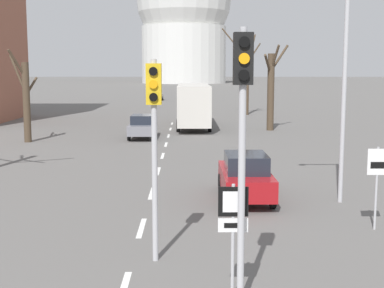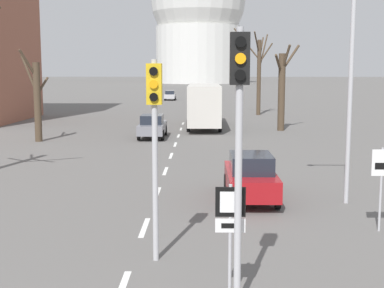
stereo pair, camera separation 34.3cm
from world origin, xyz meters
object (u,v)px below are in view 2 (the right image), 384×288
(traffic_signal_centre_tall, at_px, (155,122))
(sedan_near_left, at_px, (152,126))
(sedan_near_right, at_px, (170,95))
(sedan_mid_centre, at_px, (251,177))
(route_sign_post, at_px, (230,222))
(street_lamp_right, at_px, (342,51))
(speed_limit_sign, at_px, (382,175))
(city_bus, at_px, (204,102))
(traffic_signal_near_right, at_px, (239,117))

(traffic_signal_centre_tall, bearing_deg, sedan_near_left, 95.51)
(sedan_near_right, xyz_separation_m, sedan_mid_centre, (6.84, -65.46, 0.08))
(route_sign_post, distance_m, sedan_near_right, 74.23)
(street_lamp_right, height_order, sedan_near_right, street_lamp_right)
(traffic_signal_centre_tall, distance_m, speed_limit_sign, 6.98)
(traffic_signal_centre_tall, relative_size, city_bus, 0.45)
(route_sign_post, height_order, city_bus, city_bus)
(sedan_near_left, bearing_deg, sedan_near_right, 92.00)
(sedan_near_right, bearing_deg, speed_limit_sign, -81.58)
(traffic_signal_near_right, bearing_deg, city_bus, 90.94)
(route_sign_post, xyz_separation_m, sedan_near_left, (-4.01, 26.31, -0.80))
(street_lamp_right, relative_size, sedan_near_right, 2.08)
(sedan_near_left, height_order, sedan_mid_centre, sedan_mid_centre)
(street_lamp_right, distance_m, sedan_mid_centre, 5.36)
(traffic_signal_centre_tall, bearing_deg, speed_limit_sign, 21.78)
(traffic_signal_near_right, height_order, speed_limit_sign, traffic_signal_near_right)
(traffic_signal_centre_tall, relative_size, route_sign_post, 2.03)
(route_sign_post, bearing_deg, sedan_mid_centre, 82.18)
(street_lamp_right, bearing_deg, speed_limit_sign, -82.88)
(traffic_signal_centre_tall, relative_size, street_lamp_right, 0.56)
(traffic_signal_near_right, relative_size, city_bus, 0.50)
(traffic_signal_centre_tall, height_order, street_lamp_right, street_lamp_right)
(sedan_near_left, height_order, city_bus, city_bus)
(sedan_near_right, relative_size, sedan_mid_centre, 0.98)
(traffic_signal_near_right, xyz_separation_m, sedan_mid_centre, (1.05, 8.85, -2.91))
(traffic_signal_near_right, relative_size, route_sign_post, 2.25)
(sedan_mid_centre, bearing_deg, city_bus, 93.69)
(route_sign_post, relative_size, speed_limit_sign, 0.98)
(traffic_signal_near_right, height_order, traffic_signal_centre_tall, traffic_signal_near_right)
(route_sign_post, bearing_deg, sedan_near_right, 94.38)
(traffic_signal_centre_tall, xyz_separation_m, sedan_near_left, (-2.31, 23.99, -2.58))
(traffic_signal_centre_tall, distance_m, route_sign_post, 3.38)
(sedan_mid_centre, xyz_separation_m, city_bus, (-1.59, 24.74, 1.20))
(traffic_signal_near_right, distance_m, traffic_signal_centre_tall, 3.21)
(traffic_signal_near_right, relative_size, sedan_near_left, 1.20)
(speed_limit_sign, relative_size, sedan_near_left, 0.54)
(street_lamp_right, xyz_separation_m, sedan_near_left, (-8.17, 18.16, -4.45))
(traffic_signal_near_right, xyz_separation_m, street_lamp_right, (4.03, 8.46, 1.52))
(traffic_signal_centre_tall, distance_m, sedan_mid_centre, 7.32)
(route_sign_post, distance_m, speed_limit_sign, 6.65)
(traffic_signal_centre_tall, distance_m, city_bus, 31.02)
(street_lamp_right, height_order, sedan_mid_centre, street_lamp_right)
(traffic_signal_centre_tall, relative_size, sedan_near_left, 1.08)
(route_sign_post, relative_size, sedan_near_left, 0.53)
(traffic_signal_near_right, xyz_separation_m, traffic_signal_centre_tall, (-1.82, 2.62, -0.35))
(sedan_near_left, relative_size, city_bus, 0.42)
(traffic_signal_centre_tall, bearing_deg, city_bus, 87.65)
(speed_limit_sign, distance_m, street_lamp_right, 4.94)
(sedan_near_right, height_order, city_bus, city_bus)
(traffic_signal_centre_tall, relative_size, speed_limit_sign, 2.00)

